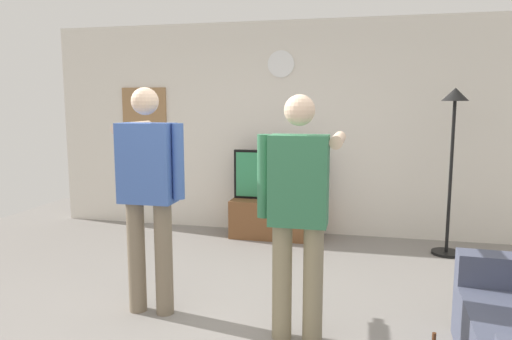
{
  "coord_description": "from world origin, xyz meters",
  "views": [
    {
      "loc": [
        0.95,
        -3.08,
        1.67
      ],
      "look_at": [
        -0.03,
        1.2,
        1.05
      ],
      "focal_mm": 33.13,
      "sensor_mm": 36.0,
      "label": 1
    }
  ],
  "objects": [
    {
      "name": "framed_picture",
      "position": [
        -1.97,
        2.9,
        1.62
      ],
      "size": [
        0.63,
        0.04,
        0.53
      ],
      "primitive_type": "cube",
      "color": "#997047"
    },
    {
      "name": "person_standing_nearer_couch",
      "position": [
        0.53,
        0.09,
        0.98
      ],
      "size": [
        0.58,
        0.78,
        1.73
      ],
      "color": "gray",
      "rests_on": "ground_plane"
    },
    {
      "name": "floor_lamp",
      "position": [
        1.89,
        2.36,
        1.31
      ],
      "size": [
        0.32,
        0.32,
        1.84
      ],
      "color": "black",
      "rests_on": "ground_plane"
    },
    {
      "name": "television",
      "position": [
        -0.09,
        2.65,
        0.78
      ],
      "size": [
        1.09,
        0.07,
        0.62
      ],
      "color": "black",
      "rests_on": "tv_stand"
    },
    {
      "name": "back_wall",
      "position": [
        0.0,
        2.95,
        1.35
      ],
      "size": [
        6.4,
        0.1,
        2.7
      ],
      "primitive_type": "cube",
      "color": "silver",
      "rests_on": "ground_plane"
    },
    {
      "name": "wall_clock",
      "position": [
        -0.09,
        2.89,
        2.16
      ],
      "size": [
        0.33,
        0.03,
        0.33
      ],
      "primitive_type": "cylinder",
      "rotation": [
        1.57,
        0.0,
        0.0
      ],
      "color": "white"
    },
    {
      "name": "tv_stand",
      "position": [
        -0.09,
        2.6,
        0.24
      ],
      "size": [
        1.12,
        0.48,
        0.47
      ],
      "color": "brown",
      "rests_on": "ground_plane"
    },
    {
      "name": "person_standing_nearer_lamp",
      "position": [
        -0.68,
        0.27,
        1.02
      ],
      "size": [
        0.61,
        0.78,
        1.79
      ],
      "color": "#7A6B56",
      "rests_on": "ground_plane"
    },
    {
      "name": "ground_plane",
      "position": [
        0.0,
        0.0,
        0.0
      ],
      "size": [
        8.4,
        8.4,
        0.0
      ],
      "primitive_type": "plane",
      "color": "gray"
    }
  ]
}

